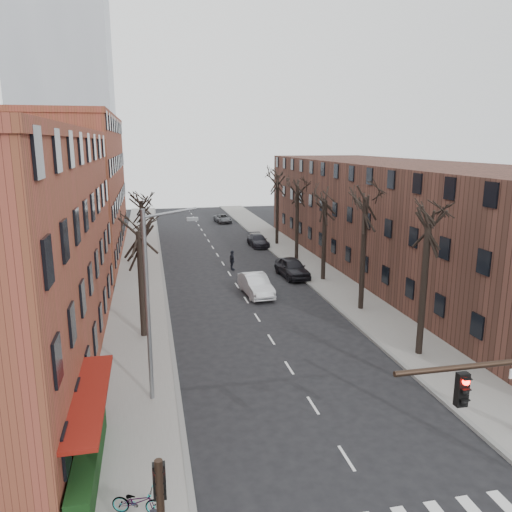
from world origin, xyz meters
TOP-DOWN VIEW (x-y plane):
  - sidewalk_left at (-8.00, 35.00)m, footprint 4.00×90.00m
  - sidewalk_right at (8.00, 35.00)m, footprint 4.00×90.00m
  - building_left_far at (-16.00, 44.00)m, footprint 12.00×28.00m
  - building_right at (16.00, 30.00)m, footprint 12.00×50.00m
  - office_tower at (-22.00, 95.00)m, footprint 18.00×18.00m
  - awning_left at (-9.40, 6.00)m, footprint 1.20×7.00m
  - hedge at (-9.50, 5.00)m, footprint 0.80×6.00m
  - tree_right_b at (7.60, 12.00)m, footprint 5.20×5.20m
  - tree_right_c at (7.60, 20.00)m, footprint 5.20×5.20m
  - tree_right_d at (7.60, 28.00)m, footprint 5.20×5.20m
  - tree_right_e at (7.60, 36.00)m, footprint 5.20×5.20m
  - tree_right_f at (7.60, 44.00)m, footprint 5.20×5.20m
  - tree_left_a at (-7.60, 18.00)m, footprint 5.20×5.20m
  - tree_left_b at (-7.60, 34.00)m, footprint 5.20×5.20m
  - streetlight at (-7.03, 10.00)m, footprint 2.45×0.22m
  - silver_sedan at (1.00, 25.12)m, footprint 2.13×5.14m
  - parked_car_near at (5.30, 29.71)m, footprint 2.42×5.19m
  - parked_car_mid at (5.22, 43.54)m, footprint 2.06×4.73m
  - parked_car_far at (3.80, 61.70)m, footprint 2.45×4.55m
  - pedestrian_b at (-9.60, 7.89)m, footprint 1.08×1.04m
  - pedestrian_crossing at (0.47, 33.25)m, footprint 0.64×1.17m
  - bicycle at (-7.74, 2.53)m, footprint 1.77×1.07m

SIDE VIEW (x-z plane):
  - awning_left at x=-9.40m, z-range -0.07..0.07m
  - tree_right_b at x=7.60m, z-range -5.40..5.40m
  - tree_right_c at x=7.60m, z-range -5.80..5.80m
  - tree_right_d at x=7.60m, z-range -5.00..5.00m
  - tree_right_e at x=7.60m, z-range -5.40..5.40m
  - tree_right_f at x=7.60m, z-range -5.80..5.80m
  - tree_left_a at x=-7.60m, z-range -4.75..4.75m
  - tree_left_b at x=-7.60m, z-range -4.75..4.75m
  - sidewalk_left at x=-8.00m, z-range 0.00..0.15m
  - sidewalk_right at x=8.00m, z-range 0.00..0.15m
  - bicycle at x=-7.74m, z-range 0.15..1.03m
  - parked_car_far at x=3.80m, z-range 0.00..1.21m
  - hedge at x=-9.50m, z-range 0.15..1.15m
  - parked_car_mid at x=5.22m, z-range 0.00..1.35m
  - silver_sedan at x=1.00m, z-range 0.00..1.65m
  - parked_car_near at x=5.30m, z-range 0.00..1.72m
  - pedestrian_crossing at x=0.47m, z-range 0.00..1.89m
  - pedestrian_b at x=-9.60m, z-range 0.15..1.90m
  - building_right at x=16.00m, z-range 0.00..10.00m
  - streetlight at x=-7.03m, z-range 0.50..9.53m
  - building_left_far at x=-16.00m, z-range 0.00..14.00m
  - office_tower at x=-22.00m, z-range 0.00..60.00m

